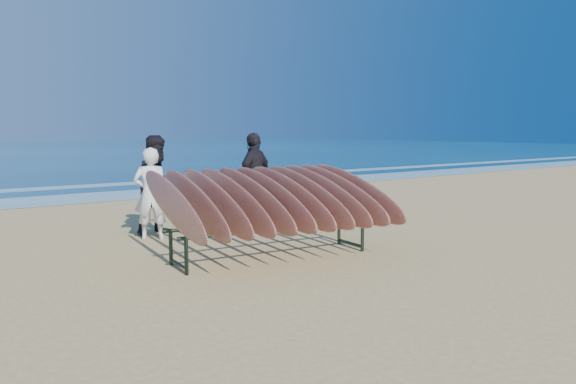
% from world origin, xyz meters
% --- Properties ---
extents(ground, '(120.00, 120.00, 0.00)m').
position_xyz_m(ground, '(0.00, 0.00, 0.00)').
color(ground, tan).
rests_on(ground, ground).
extents(foam_near, '(160.00, 160.00, 0.00)m').
position_xyz_m(foam_near, '(0.00, 10.00, 0.01)').
color(foam_near, white).
rests_on(foam_near, ground).
extents(foam_far, '(160.00, 160.00, 0.00)m').
position_xyz_m(foam_far, '(0.00, 13.50, 0.01)').
color(foam_far, white).
rests_on(foam_far, ground).
extents(surfboard_rack, '(3.49, 3.07, 1.50)m').
position_xyz_m(surfboard_rack, '(-0.54, 0.50, 0.92)').
color(surfboard_rack, black).
rests_on(surfboard_rack, ground).
extents(person_white, '(0.71, 0.60, 1.64)m').
position_xyz_m(person_white, '(-1.39, 2.99, 0.82)').
color(person_white, silver).
rests_on(person_white, ground).
extents(person_dark_a, '(1.02, 0.86, 1.85)m').
position_xyz_m(person_dark_a, '(-1.02, 3.47, 0.93)').
color(person_dark_a, black).
rests_on(person_dark_a, ground).
extents(person_dark_b, '(1.20, 0.83, 1.89)m').
position_xyz_m(person_dark_b, '(1.24, 3.58, 0.95)').
color(person_dark_b, black).
rests_on(person_dark_b, ground).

